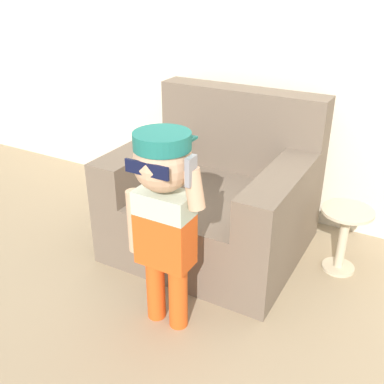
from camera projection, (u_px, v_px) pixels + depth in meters
ground_plane at (237, 255)px, 2.92m from camera, size 10.00×10.00×0.00m
wall_back at (291, 33)px, 2.89m from camera, size 10.00×0.05×2.60m
armchair at (216, 198)px, 2.91m from camera, size 1.14×1.02×0.98m
person_child at (164, 204)px, 2.07m from camera, size 0.43×0.32×1.04m
side_table at (344, 234)px, 2.68m from camera, size 0.30×0.30×0.41m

